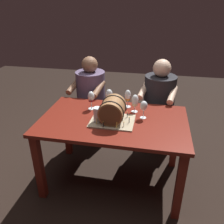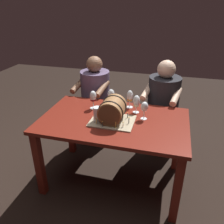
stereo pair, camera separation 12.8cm
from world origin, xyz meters
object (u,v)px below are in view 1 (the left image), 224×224
(dining_table, at_px, (113,129))
(wine_glass_rose, at_px, (109,95))
(person_seated_left, at_px, (91,104))
(person_seated_right, at_px, (158,109))
(wine_glass_red, at_px, (91,97))
(wine_glass_empty, at_px, (144,106))
(beer_pint, at_px, (97,116))
(wine_glass_amber, at_px, (128,96))
(wine_glass_white, at_px, (135,101))
(barrel_cake, at_px, (112,111))

(dining_table, bearing_deg, wine_glass_rose, 109.89)
(person_seated_left, distance_m, person_seated_right, 0.86)
(wine_glass_red, distance_m, person_seated_right, 0.93)
(wine_glass_empty, relative_size, person_seated_right, 0.15)
(beer_pint, distance_m, person_seated_right, 1.01)
(wine_glass_amber, bearing_deg, wine_glass_white, -49.77)
(dining_table, relative_size, person_seated_right, 1.19)
(barrel_cake, height_order, wine_glass_empty, barrel_cake)
(dining_table, bearing_deg, wine_glass_amber, 72.55)
(dining_table, relative_size, beer_pint, 9.19)
(dining_table, xyz_separation_m, wine_glass_rose, (-0.10, 0.26, 0.25))
(wine_glass_red, distance_m, beer_pint, 0.31)
(barrel_cake, bearing_deg, wine_glass_red, 139.12)
(beer_pint, bearing_deg, wine_glass_empty, 22.80)
(wine_glass_red, xyz_separation_m, wine_glass_rose, (0.17, 0.08, 0.01))
(wine_glass_rose, distance_m, person_seated_left, 0.65)
(barrel_cake, relative_size, wine_glass_amber, 2.13)
(dining_table, distance_m, beer_pint, 0.24)
(wine_glass_red, bearing_deg, dining_table, -34.32)
(wine_glass_red, relative_size, beer_pint, 1.28)
(wine_glass_red, xyz_separation_m, person_seated_right, (0.70, 0.53, -0.32))
(dining_table, bearing_deg, person_seated_right, 59.03)
(barrel_cake, bearing_deg, person_seated_left, 119.26)
(beer_pint, bearing_deg, wine_glass_red, 116.19)
(wine_glass_amber, distance_m, beer_pint, 0.46)
(barrel_cake, distance_m, wine_glass_red, 0.35)
(wine_glass_red, distance_m, wine_glass_empty, 0.56)
(wine_glass_empty, bearing_deg, dining_table, -163.34)
(dining_table, bearing_deg, beer_pint, -146.03)
(dining_table, height_order, barrel_cake, barrel_cake)
(wine_glass_rose, bearing_deg, dining_table, -70.11)
(person_seated_right, bearing_deg, wine_glass_white, -115.60)
(wine_glass_empty, xyz_separation_m, person_seated_left, (-0.71, 0.63, -0.32))
(barrel_cake, xyz_separation_m, person_seated_right, (0.43, 0.76, -0.30))
(dining_table, distance_m, person_seated_left, 0.84)
(wine_glass_rose, distance_m, person_seated_right, 0.76)
(barrel_cake, height_order, person_seated_right, person_seated_right)
(wine_glass_red, xyz_separation_m, wine_glass_empty, (0.55, -0.10, -0.00))
(dining_table, distance_m, wine_glass_rose, 0.38)
(person_seated_left, bearing_deg, wine_glass_white, -39.87)
(wine_glass_red, height_order, person_seated_left, person_seated_left)
(beer_pint, bearing_deg, wine_glass_rose, 83.90)
(dining_table, relative_size, wine_glass_white, 7.52)
(dining_table, height_order, wine_glass_red, wine_glass_red)
(wine_glass_rose, relative_size, person_seated_right, 0.17)
(wine_glass_red, relative_size, wine_glass_white, 1.05)
(person_seated_left, bearing_deg, wine_glass_amber, -37.87)
(barrel_cake, xyz_separation_m, wine_glass_empty, (0.28, 0.13, 0.01))
(beer_pint, xyz_separation_m, person_seated_right, (0.56, 0.81, -0.25))
(wine_glass_white, distance_m, person_seated_left, 0.86)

